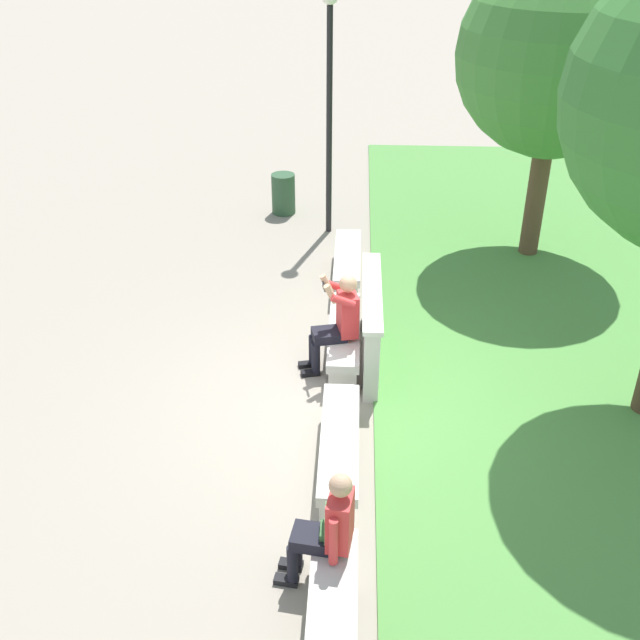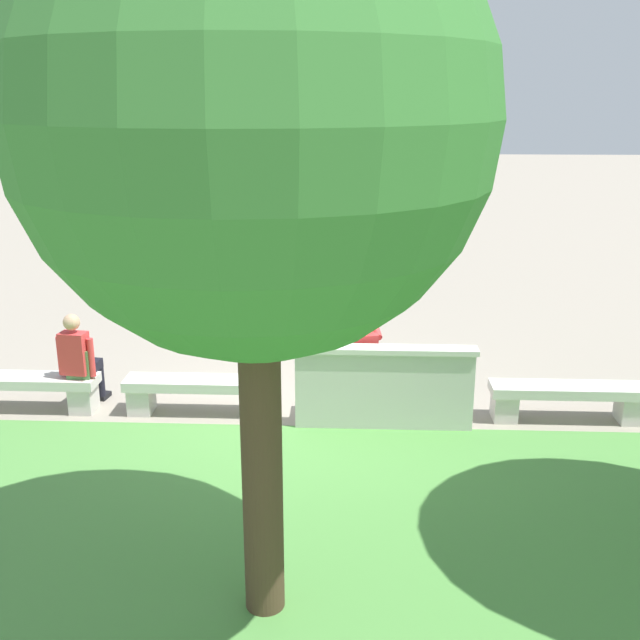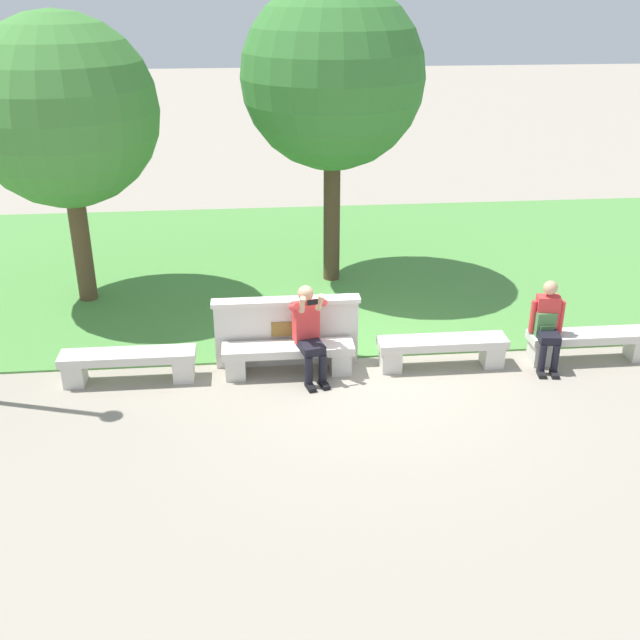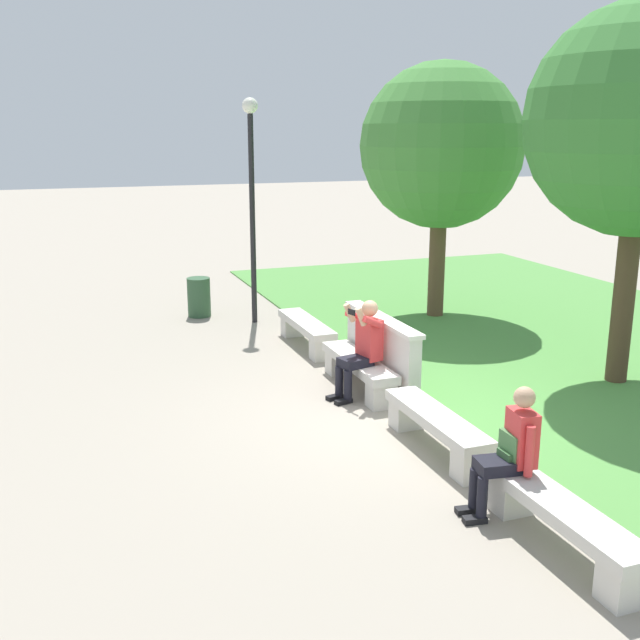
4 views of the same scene
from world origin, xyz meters
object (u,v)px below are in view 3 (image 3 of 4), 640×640
(bench_near, at_px, (288,355))
(tree_left_background, at_px, (333,77))
(bench_main, at_px, (128,362))
(bench_mid, at_px, (442,348))
(person_distant, at_px, (548,322))
(tree_behind_wall, at_px, (63,112))
(person_photographer, at_px, (308,328))
(bench_far, at_px, (591,342))
(backpack, at_px, (544,323))

(bench_near, distance_m, tree_left_background, 4.98)
(bench_main, relative_size, bench_near, 1.00)
(tree_left_background, bearing_deg, bench_mid, -71.41)
(bench_main, relative_size, person_distant, 1.47)
(tree_left_background, bearing_deg, tree_behind_wall, -172.74)
(bench_mid, xyz_separation_m, person_photographer, (-1.93, -0.08, 0.44))
(bench_main, xyz_separation_m, tree_left_background, (3.22, 3.57, 3.32))
(bench_main, bearing_deg, bench_mid, 0.00)
(bench_mid, height_order, tree_behind_wall, tree_behind_wall)
(person_distant, distance_m, tree_left_background, 5.40)
(bench_mid, distance_m, person_distant, 1.54)
(bench_main, xyz_separation_m, person_photographer, (2.49, -0.08, 0.44))
(bench_far, bearing_deg, bench_near, 180.00)
(bench_mid, relative_size, tree_left_background, 0.36)
(bench_mid, xyz_separation_m, tree_behind_wall, (-5.53, 3.02, 2.90))
(bench_mid, xyz_separation_m, bench_far, (2.21, 0.00, 0.00))
(backpack, height_order, tree_left_background, tree_left_background)
(bench_far, xyz_separation_m, person_photographer, (-4.13, -0.08, 0.44))
(bench_mid, xyz_separation_m, tree_left_background, (-1.20, 3.57, 3.32))
(bench_mid, distance_m, person_photographer, 1.98)
(bench_near, xyz_separation_m, person_distant, (3.70, -0.07, 0.37))
(bench_near, xyz_separation_m, tree_behind_wall, (-3.32, 3.02, 2.90))
(bench_main, height_order, person_photographer, person_photographer)
(bench_near, distance_m, bench_far, 4.42)
(tree_behind_wall, xyz_separation_m, tree_left_background, (4.32, 0.55, 0.42))
(tree_left_background, bearing_deg, bench_main, -131.98)
(person_distant, xyz_separation_m, tree_left_background, (-2.69, 3.64, 2.94))
(bench_mid, relative_size, person_distant, 1.47)
(person_distant, relative_size, tree_left_background, 0.24)
(bench_near, relative_size, bench_far, 1.00)
(backpack, bearing_deg, person_photographer, -178.74)
(bench_near, relative_size, tree_behind_wall, 0.39)
(person_photographer, bearing_deg, backpack, 1.26)
(tree_behind_wall, bearing_deg, person_photographer, -40.71)
(tree_behind_wall, bearing_deg, bench_mid, -28.68)
(person_photographer, xyz_separation_m, backpack, (3.40, 0.07, -0.11))
(person_photographer, bearing_deg, bench_far, 1.04)
(tree_behind_wall, bearing_deg, bench_main, -69.86)
(bench_main, relative_size, person_photographer, 1.40)
(tree_behind_wall, height_order, tree_left_background, tree_left_background)
(person_distant, bearing_deg, person_photographer, -179.84)
(bench_near, bearing_deg, bench_far, 0.00)
(person_photographer, bearing_deg, tree_left_background, 78.78)
(bench_main, distance_m, person_distant, 5.92)
(person_photographer, xyz_separation_m, tree_left_background, (0.72, 3.65, 2.88))
(backpack, xyz_separation_m, tree_behind_wall, (-7.00, 3.02, 2.57))
(backpack, bearing_deg, bench_near, 179.99)
(bench_main, relative_size, tree_left_background, 0.36)
(bench_main, relative_size, tree_behind_wall, 0.39)
(person_distant, xyz_separation_m, tree_behind_wall, (-7.01, 3.09, 2.53))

